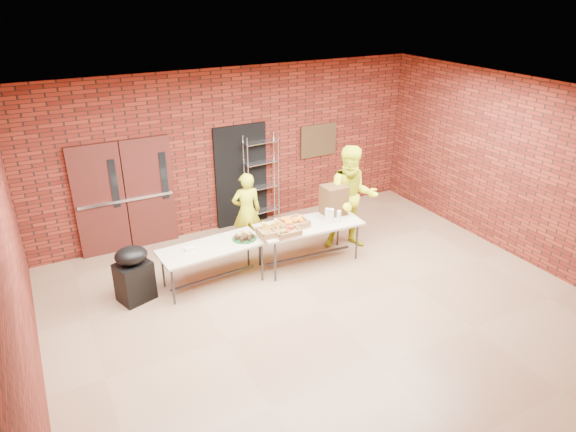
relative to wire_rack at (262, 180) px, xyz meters
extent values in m
cube|color=#89674A|center=(-0.49, -3.32, -0.97)|extent=(8.00, 7.00, 0.04)
cube|color=silver|center=(-0.49, -3.32, 2.27)|extent=(8.00, 7.00, 0.04)
cube|color=maroon|center=(-0.49, 0.20, 0.65)|extent=(8.00, 0.04, 3.20)
cube|color=maroon|center=(-0.49, -6.84, 0.65)|extent=(8.00, 0.04, 3.20)
cube|color=maroon|center=(-4.51, -3.32, 0.65)|extent=(0.04, 7.00, 3.20)
cube|color=maroon|center=(3.53, -3.32, 0.65)|extent=(0.04, 7.00, 3.20)
cube|color=#421213|center=(-3.14, 0.12, 0.10)|extent=(0.88, 0.08, 2.10)
cube|color=#421213|center=(-2.24, 0.12, 0.10)|extent=(0.88, 0.08, 2.10)
cube|color=black|center=(-2.86, 0.07, 0.40)|extent=(0.12, 0.02, 0.90)
cube|color=black|center=(-1.96, 0.07, 0.40)|extent=(0.12, 0.02, 0.90)
cube|color=#BABBC1|center=(-2.69, 0.06, 0.05)|extent=(1.70, 0.04, 0.05)
cube|color=black|center=(-0.39, 0.14, 0.10)|extent=(1.10, 0.06, 2.10)
cube|color=#392616|center=(1.41, 0.13, 0.60)|extent=(0.85, 0.04, 0.70)
cube|color=#C5B596|center=(-1.76, -1.82, -0.26)|extent=(1.76, 0.84, 0.04)
cube|color=#343338|center=(-1.76, -1.82, -0.83)|extent=(1.52, 0.15, 0.03)
cylinder|color=#343338|center=(-2.52, -1.54, -0.61)|extent=(0.03, 0.03, 0.67)
cylinder|color=#343338|center=(-1.00, -1.54, -0.61)|extent=(0.03, 0.03, 0.67)
cylinder|color=#343338|center=(-2.52, -2.11, -0.61)|extent=(0.03, 0.03, 0.67)
cylinder|color=#343338|center=(-1.00, -2.11, -0.61)|extent=(0.03, 0.03, 0.67)
cube|color=#C5B596|center=(0.01, -1.92, -0.21)|extent=(1.90, 0.88, 0.04)
cube|color=#343338|center=(0.01, -1.92, -0.82)|extent=(1.65, 0.14, 0.03)
cylinder|color=#343338|center=(-0.82, -1.62, -0.59)|extent=(0.04, 0.04, 0.72)
cylinder|color=#343338|center=(0.83, -1.62, -0.59)|extent=(0.04, 0.04, 0.72)
cylinder|color=#343338|center=(-0.82, -2.23, -0.59)|extent=(0.04, 0.04, 0.72)
cylinder|color=#343338|center=(0.83, -2.23, -0.59)|extent=(0.04, 0.04, 0.72)
cube|color=#9E6840|center=(-0.76, -1.98, -0.15)|extent=(0.43, 0.33, 0.07)
cube|color=#9E6840|center=(-0.30, -1.89, -0.15)|extent=(0.49, 0.38, 0.08)
cube|color=#9E6840|center=(-0.53, -2.11, -0.15)|extent=(0.42, 0.33, 0.07)
cylinder|color=#13481B|center=(-1.19, -1.83, -0.24)|extent=(0.40, 0.40, 0.02)
cube|color=silver|center=(-2.11, -1.79, -0.22)|extent=(0.16, 0.11, 0.05)
cube|color=#56361D|center=(0.62, -1.75, 0.08)|extent=(0.41, 0.37, 0.54)
cylinder|color=silver|center=(0.37, -2.07, -0.05)|extent=(0.09, 0.09, 0.26)
cylinder|color=silver|center=(0.50, -2.12, -0.08)|extent=(0.07, 0.07, 0.22)
cylinder|color=silver|center=(0.37, -1.93, -0.08)|extent=(0.07, 0.07, 0.22)
cube|color=black|center=(-3.01, -1.68, -0.62)|extent=(0.62, 0.56, 0.65)
ellipsoid|color=black|center=(-3.01, -1.68, -0.16)|extent=(0.61, 0.56, 0.28)
imported|color=#D0D818|center=(-0.73, -0.89, -0.20)|extent=(0.60, 0.44, 1.50)
imported|color=#D0D818|center=(1.01, -1.75, 0.04)|extent=(1.18, 1.07, 1.98)
camera|label=1|loc=(-4.11, -8.92, 3.67)|focal=32.00mm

